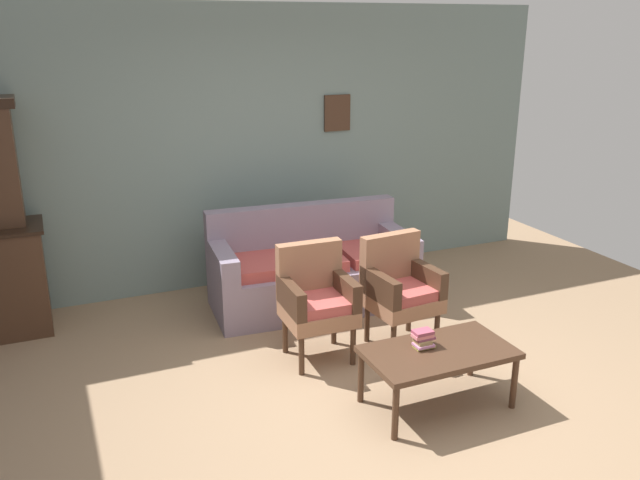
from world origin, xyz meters
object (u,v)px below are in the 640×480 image
object	(u,v)px
floral_couch	(311,271)
armchair_row_middle	(400,286)
armchair_near_cabinet	(316,297)
coffee_table	(438,355)
book_stack_on_table	(423,339)

from	to	relation	value
floral_couch	armchair_row_middle	size ratio (longest dim) A/B	2.09
floral_couch	armchair_near_cabinet	world-z (taller)	same
armchair_near_cabinet	armchair_row_middle	distance (m)	0.71
armchair_row_middle	coffee_table	xyz separation A→B (m)	(-0.22, -0.92, -0.12)
armchair_near_cabinet	coffee_table	bearing A→B (deg)	-63.74
floral_couch	armchair_row_middle	bearing A→B (deg)	-71.07
armchair_row_middle	book_stack_on_table	distance (m)	0.89
coffee_table	book_stack_on_table	bearing A→B (deg)	133.78
floral_couch	book_stack_on_table	world-z (taller)	floral_couch
book_stack_on_table	armchair_near_cabinet	bearing A→B (deg)	114.32
armchair_row_middle	book_stack_on_table	bearing A→B (deg)	-109.62
book_stack_on_table	armchair_row_middle	bearing A→B (deg)	70.38
coffee_table	armchair_near_cabinet	bearing A→B (deg)	116.26
armchair_row_middle	coffee_table	distance (m)	0.95
armchair_near_cabinet	coffee_table	world-z (taller)	armchair_near_cabinet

